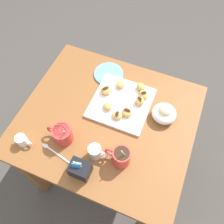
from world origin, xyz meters
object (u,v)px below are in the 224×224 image
dining_table (107,131)px  beignet_1 (106,90)px  ice_cream_bowl (164,113)px  chocolate_sauce_pitcher (22,140)px  beignet_0 (140,101)px  beignet_5 (141,87)px  coffee_mug_red_left (121,157)px  beignet_3 (107,106)px  beignet_6 (127,112)px  beignet_7 (144,95)px  cream_pitcher_white (95,152)px  sugar_caddy (80,169)px  beignet_4 (120,84)px  beignet_2 (117,115)px  coffee_mug_red_right (62,134)px  pastry_plate_square (121,103)px  saucer_sky_left (109,74)px

dining_table → beignet_1: bearing=-65.0°
ice_cream_bowl → chocolate_sauce_pitcher: (0.58, 0.39, -0.01)m
beignet_0 → beignet_5: 0.09m
coffee_mug_red_left → beignet_5: bearing=-84.2°
chocolate_sauce_pitcher → beignet_1: 0.48m
beignet_0 → beignet_3: (0.14, 0.09, -0.00)m
beignet_3 → beignet_0: bearing=-147.5°
beignet_6 → beignet_1: bearing=-28.3°
coffee_mug_red_left → beignet_7: 0.37m
beignet_5 → beignet_6: (0.02, 0.17, -0.00)m
dining_table → cream_pitcher_white: bearing=97.8°
cream_pitcher_white → beignet_7: size_ratio=1.87×
beignet_5 → beignet_6: beignet_5 is taller
sugar_caddy → beignet_0: sugar_caddy is taller
beignet_4 → beignet_1: bearing=49.8°
beignet_6 → cream_pitcher_white: bearing=76.6°
beignet_0 → beignet_7: 0.05m
beignet_2 → beignet_5: beignet_5 is taller
cream_pitcher_white → beignet_2: (-0.02, -0.22, -0.01)m
beignet_7 → coffee_mug_red_right: bearing=52.9°
ice_cream_bowl → sugar_caddy: bearing=57.9°
dining_table → pastry_plate_square: bearing=-108.1°
cream_pitcher_white → beignet_0: 0.35m
beignet_3 → beignet_5: 0.22m
coffee_mug_red_right → chocolate_sauce_pitcher: bearing=28.8°
coffee_mug_red_left → saucer_sky_left: 0.51m
beignet_0 → beignet_2: beignet_0 is taller
saucer_sky_left → beignet_7: (-0.23, 0.08, 0.03)m
pastry_plate_square → beignet_2: 0.09m
pastry_plate_square → beignet_2: bearing=97.7°
pastry_plate_square → cream_pitcher_white: 0.31m
saucer_sky_left → beignet_6: beignet_6 is taller
coffee_mug_red_left → cream_pitcher_white: size_ratio=1.47×
coffee_mug_red_left → beignet_1: bearing=-56.9°
chocolate_sauce_pitcher → beignet_6: size_ratio=1.71×
beignet_2 → beignet_7: (-0.08, -0.17, 0.00)m
beignet_1 → beignet_2: 0.16m
coffee_mug_red_left → beignet_0: size_ratio=3.11×
cream_pitcher_white → beignet_2: 0.22m
pastry_plate_square → ice_cream_bowl: (-0.23, -0.01, 0.03)m
cream_pitcher_white → beignet_7: bearing=-104.9°
coffee_mug_red_right → sugar_caddy: bearing=142.5°
beignet_3 → saucer_sky_left: bearing=-68.6°
beignet_4 → beignet_6: 0.18m
ice_cream_bowl → beignet_7: bearing=-29.1°
cream_pitcher_white → beignet_7: 0.40m
pastry_plate_square → beignet_2: size_ratio=5.63×
chocolate_sauce_pitcher → beignet_0: chocolate_sauce_pitcher is taller
saucer_sky_left → beignet_1: size_ratio=2.98×
pastry_plate_square → coffee_mug_red_right: (0.19, 0.29, 0.04)m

